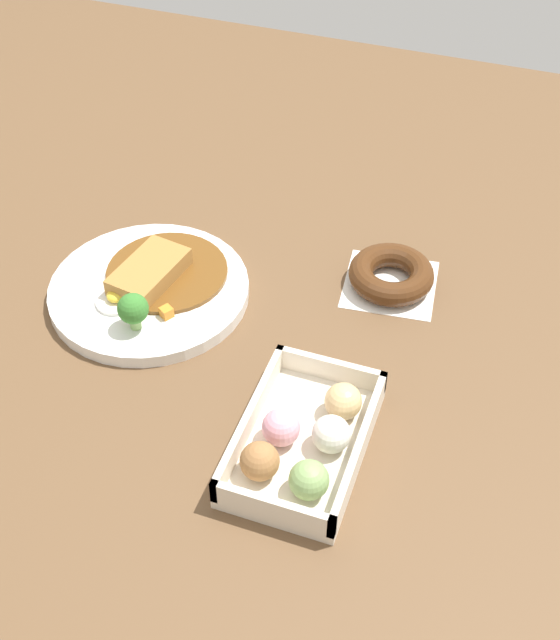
{
  "coord_description": "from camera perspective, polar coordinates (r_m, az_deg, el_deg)",
  "views": [
    {
      "loc": [
        -0.7,
        -0.34,
        0.74
      ],
      "look_at": [
        -0.02,
        -0.1,
        0.03
      ],
      "focal_mm": 46.33,
      "sensor_mm": 36.0,
      "label": 1
    }
  ],
  "objects": [
    {
      "name": "ground_plane",
      "position": [
        1.07,
        -4.72,
        0.64
      ],
      "size": [
        1.6,
        1.6,
        0.0
      ],
      "primitive_type": "plane",
      "color": "brown"
    },
    {
      "name": "curry_plate",
      "position": [
        1.09,
        -9.02,
        2.14
      ],
      "size": [
        0.26,
        0.26,
        0.07
      ],
      "color": "white",
      "rests_on": "ground_plane"
    },
    {
      "name": "donut_box",
      "position": [
        0.9,
        1.68,
        -8.35
      ],
      "size": [
        0.21,
        0.13,
        0.05
      ],
      "color": "beige",
      "rests_on": "ground_plane"
    },
    {
      "name": "chocolate_ring_donut",
      "position": [
        1.1,
        7.68,
        3.11
      ],
      "size": [
        0.13,
        0.13,
        0.03
      ],
      "color": "white",
      "rests_on": "ground_plane"
    }
  ]
}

